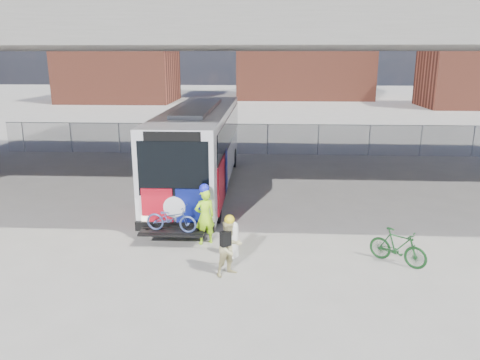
# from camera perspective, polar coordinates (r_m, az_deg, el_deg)

# --- Properties ---
(ground) EXTENTS (160.00, 160.00, 0.00)m
(ground) POSITION_cam_1_polar(r_m,az_deg,el_deg) (16.69, 0.01, -5.22)
(ground) COLOR #9E9991
(ground) RESTS_ON ground
(bus) EXTENTS (2.67, 12.96, 3.69)m
(bus) POSITION_cam_1_polar(r_m,az_deg,el_deg) (20.56, -4.92, 4.67)
(bus) COLOR silver
(bus) RESTS_ON ground
(overpass) EXTENTS (40.00, 16.00, 7.95)m
(overpass) POSITION_cam_1_polar(r_m,az_deg,el_deg) (19.68, 0.67, 17.24)
(overpass) COLOR #605E59
(overpass) RESTS_ON ground
(chainlink_fence) EXTENTS (30.00, 0.06, 30.00)m
(chainlink_fence) POSITION_cam_1_polar(r_m,az_deg,el_deg) (27.99, 1.34, 6.02)
(chainlink_fence) COLOR gray
(chainlink_fence) RESTS_ON ground
(brick_buildings) EXTENTS (54.00, 22.00, 12.00)m
(brick_buildings) POSITION_cam_1_polar(r_m,az_deg,el_deg) (63.87, 3.57, 14.59)
(brick_buildings) COLOR brown
(brick_buildings) RESTS_ON ground
(smokestack) EXTENTS (2.20, 2.20, 25.00)m
(smokestack) POSITION_cam_1_polar(r_m,az_deg,el_deg) (72.18, 14.47, 19.83)
(smokestack) COLOR brown
(smokestack) RESTS_ON ground
(bollard) EXTENTS (0.28, 0.28, 1.08)m
(bollard) POSITION_cam_1_polar(r_m,az_deg,el_deg) (13.81, -0.78, -7.07)
(bollard) COLOR silver
(bollard) RESTS_ON ground
(cyclist_hivis) EXTENTS (0.77, 0.68, 1.96)m
(cyclist_hivis) POSITION_cam_1_polar(r_m,az_deg,el_deg) (14.64, -4.32, -4.28)
(cyclist_hivis) COLOR #A6F91A
(cyclist_hivis) RESTS_ON ground
(cyclist_tan) EXTENTS (0.96, 0.93, 1.71)m
(cyclist_tan) POSITION_cam_1_polar(r_m,az_deg,el_deg) (12.60, -1.29, -8.16)
(cyclist_tan) COLOR #C3B77D
(cyclist_tan) RESTS_ON ground
(bike_parked) EXTENTS (1.63, 1.43, 1.02)m
(bike_parked) POSITION_cam_1_polar(r_m,az_deg,el_deg) (14.09, 18.69, -7.73)
(bike_parked) COLOR #16451B
(bike_parked) RESTS_ON ground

